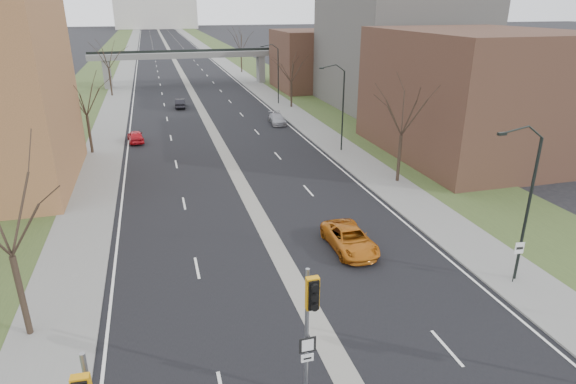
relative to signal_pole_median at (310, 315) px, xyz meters
name	(u,v)px	position (x,y,z in m)	size (l,w,h in m)	color
road_surface	(170,52)	(1.86, 149.23, -3.94)	(20.00, 600.00, 0.01)	black
median_strip	(170,52)	(1.86, 149.23, -3.94)	(1.20, 600.00, 0.02)	gray
sidewalk_right	(208,51)	(13.86, 149.23, -3.88)	(4.00, 600.00, 0.12)	gray
sidewalk_left	(130,52)	(-10.14, 149.23, -3.88)	(4.00, 600.00, 0.12)	gray
grass_verge_right	(226,50)	(19.86, 149.23, -3.89)	(8.00, 600.00, 0.10)	#2F411E
grass_verge_left	(110,53)	(-16.14, 149.23, -3.89)	(8.00, 600.00, 0.10)	#2F411E
commercial_block_near	(475,94)	(25.86, 27.23, 2.06)	(16.00, 20.00, 12.00)	#513325
commercial_block_mid	(397,54)	(29.86, 51.23, 3.56)	(18.00, 22.00, 15.00)	#605E57
commercial_block_far	(317,60)	(23.86, 69.23, 1.06)	(14.00, 14.00, 10.00)	#513325
pedestrian_bridge	(186,59)	(1.86, 79.23, 0.90)	(34.00, 3.00, 6.45)	slate
streetlight_near	(524,162)	(12.85, 5.23, 3.01)	(2.61, 0.20, 8.70)	black
streetlight_mid	(336,83)	(12.85, 31.23, 3.01)	(2.61, 0.20, 8.70)	black
streetlight_far	(273,57)	(12.85, 57.23, 3.01)	(2.61, 0.20, 8.70)	black
tree_left_b	(83,92)	(-11.14, 37.23, 2.28)	(6.75, 6.75, 8.81)	#382B21
tree_left_c	(106,52)	(-11.14, 71.23, 3.10)	(7.65, 7.65, 9.99)	#382B21
tree_right_a	(404,105)	(14.86, 21.23, 2.69)	(7.20, 7.20, 9.40)	#382B21
tree_right_b	(291,67)	(14.86, 54.23, 1.88)	(6.30, 6.30, 8.22)	#382B21
tree_right_c	(241,39)	(14.86, 94.23, 3.10)	(7.65, 7.65, 9.99)	#382B21
signal_pole_median	(310,315)	(0.00, 0.00, 0.00)	(0.65, 0.91, 5.66)	gray
speed_limit_sign	(518,255)	(13.32, 4.94, -2.17)	(0.52, 0.09, 2.41)	black
car_left_near	(136,136)	(-6.92, 40.51, -3.28)	(1.57, 3.90, 1.33)	red
car_left_far	(180,103)	(-0.88, 58.42, -3.29)	(1.38, 3.96, 1.30)	black
car_right_near	(350,239)	(6.25, 11.03, -3.24)	(2.34, 5.08, 1.41)	#B96213
car_right_mid	(277,119)	(10.26, 44.74, -3.30)	(1.79, 4.40, 1.28)	#999AA0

